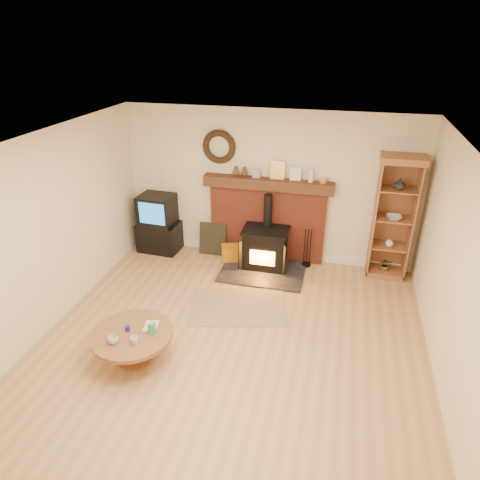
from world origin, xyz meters
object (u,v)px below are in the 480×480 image
(tv_unit, at_px, (158,224))
(coffee_table, at_px, (133,338))
(wood_stove, at_px, (265,250))
(curio_cabinet, at_px, (393,218))

(tv_unit, distance_m, coffee_table, 2.99)
(coffee_table, bearing_deg, wood_stove, 66.98)
(tv_unit, bearing_deg, curio_cabinet, 1.25)
(coffee_table, bearing_deg, tv_unit, 107.32)
(tv_unit, distance_m, curio_cabinet, 4.05)
(curio_cabinet, bearing_deg, tv_unit, -178.75)
(wood_stove, xyz_separation_m, coffee_table, (-1.13, -2.66, -0.00))
(wood_stove, bearing_deg, coffee_table, -113.02)
(tv_unit, xyz_separation_m, curio_cabinet, (4.02, 0.09, 0.51))
(wood_stove, height_order, curio_cabinet, curio_cabinet)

